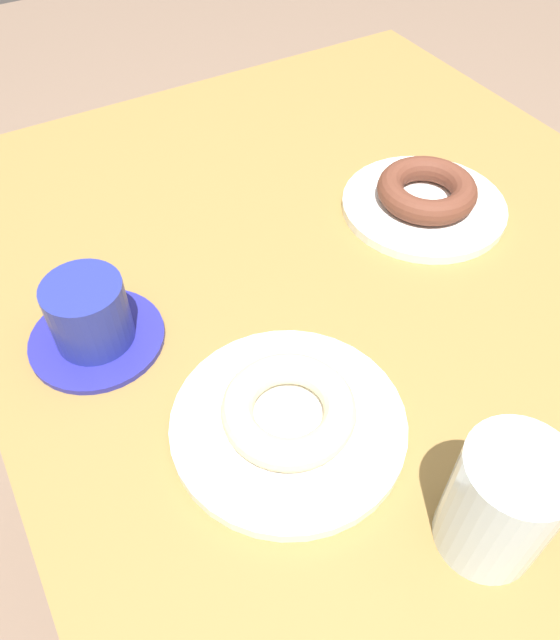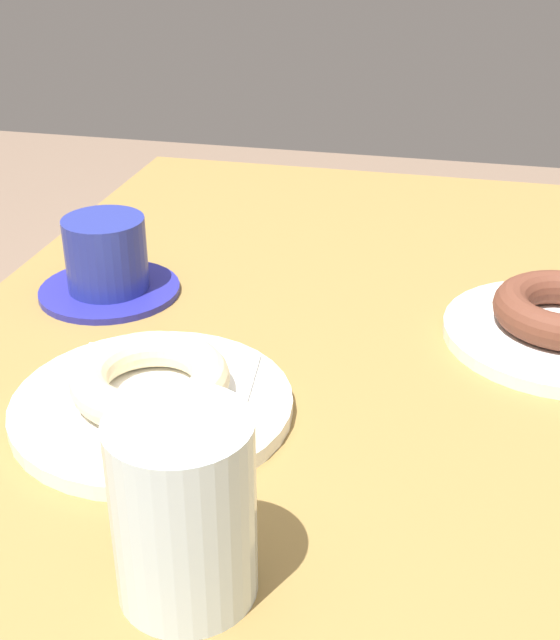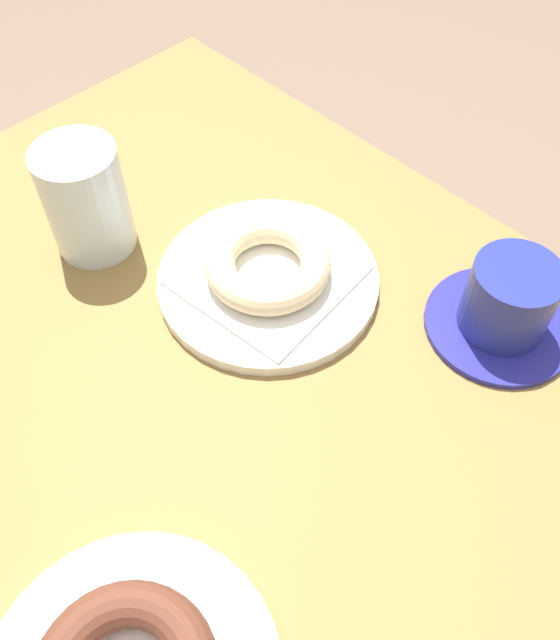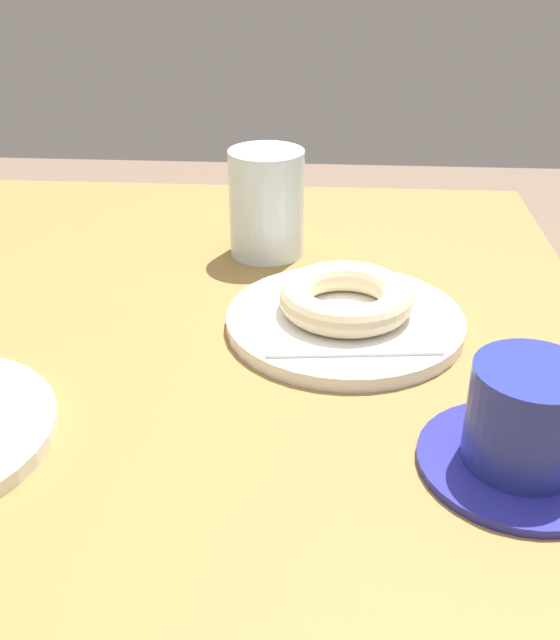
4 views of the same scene
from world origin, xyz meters
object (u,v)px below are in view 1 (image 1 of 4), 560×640
at_px(plate_sugar_ring, 288,424).
at_px(donut_chocolate_ring, 427,190).
at_px(plate_chocolate_ring, 423,206).
at_px(coffee_cup, 90,318).
at_px(donut_sugar_ring, 289,409).
at_px(water_glass, 501,503).

height_order(plate_sugar_ring, donut_chocolate_ring, donut_chocolate_ring).
relative_size(plate_chocolate_ring, coffee_cup, 1.48).
relative_size(donut_sugar_ring, donut_chocolate_ring, 0.98).
bearing_deg(water_glass, coffee_cup, 29.62).
xyz_separation_m(plate_sugar_ring, coffee_cup, (0.18, 0.11, 0.03)).
relative_size(donut_sugar_ring, water_glass, 1.05).
bearing_deg(donut_chocolate_ring, water_glass, 147.65).
relative_size(donut_sugar_ring, coffee_cup, 0.87).
relative_size(plate_sugar_ring, coffee_cup, 1.56).
distance_m(plate_chocolate_ring, coffee_cup, 0.42).
bearing_deg(water_glass, plate_chocolate_ring, -32.35).
distance_m(plate_chocolate_ring, donut_chocolate_ring, 0.02).
bearing_deg(donut_chocolate_ring, plate_sugar_ring, 121.54).
height_order(plate_sugar_ring, plate_chocolate_ring, same).
bearing_deg(donut_sugar_ring, water_glass, -152.90).
distance_m(donut_sugar_ring, water_glass, 0.18).
bearing_deg(plate_chocolate_ring, plate_sugar_ring, 121.54).
relative_size(plate_sugar_ring, donut_chocolate_ring, 1.76).
bearing_deg(donut_sugar_ring, plate_sugar_ring, 0.00).
xyz_separation_m(plate_sugar_ring, donut_sugar_ring, (0.00, 0.00, 0.02)).
distance_m(plate_sugar_ring, plate_chocolate_ring, 0.36).
xyz_separation_m(donut_sugar_ring, donut_chocolate_ring, (0.19, -0.30, 0.00)).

